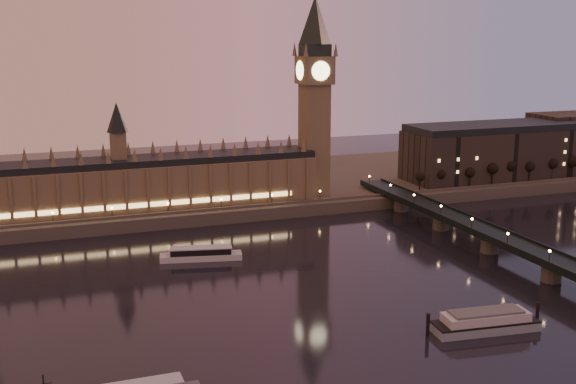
% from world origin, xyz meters
% --- Properties ---
extents(ground, '(700.00, 700.00, 0.00)m').
position_xyz_m(ground, '(0.00, 0.00, 0.00)').
color(ground, black).
rests_on(ground, ground).
extents(far_embankment, '(560.00, 130.00, 6.00)m').
position_xyz_m(far_embankment, '(30.00, 165.00, 3.00)').
color(far_embankment, '#423D35').
rests_on(far_embankment, ground).
extents(palace_of_westminster, '(180.00, 26.62, 52.00)m').
position_xyz_m(palace_of_westminster, '(-40.12, 120.99, 21.71)').
color(palace_of_westminster, brown).
rests_on(palace_of_westminster, ground).
extents(big_ben, '(17.68, 17.68, 104.00)m').
position_xyz_m(big_ben, '(53.99, 120.99, 63.95)').
color(big_ben, brown).
rests_on(big_ben, ground).
extents(westminster_bridge, '(13.20, 260.00, 15.30)m').
position_xyz_m(westminster_bridge, '(91.61, 0.00, 5.52)').
color(westminster_bridge, black).
rests_on(westminster_bridge, ground).
extents(city_block, '(155.00, 45.00, 34.00)m').
position_xyz_m(city_block, '(194.94, 130.93, 22.24)').
color(city_block, black).
rests_on(city_block, ground).
extents(bare_tree_0, '(5.79, 5.79, 11.77)m').
position_xyz_m(bare_tree_0, '(110.75, 109.00, 14.78)').
color(bare_tree_0, black).
rests_on(bare_tree_0, ground).
extents(bare_tree_1, '(5.79, 5.79, 11.77)m').
position_xyz_m(bare_tree_1, '(125.37, 109.00, 14.78)').
color(bare_tree_1, black).
rests_on(bare_tree_1, ground).
extents(bare_tree_2, '(5.79, 5.79, 11.77)m').
position_xyz_m(bare_tree_2, '(139.99, 109.00, 14.78)').
color(bare_tree_2, black).
rests_on(bare_tree_2, ground).
extents(bare_tree_3, '(5.79, 5.79, 11.77)m').
position_xyz_m(bare_tree_3, '(154.61, 109.00, 14.78)').
color(bare_tree_3, black).
rests_on(bare_tree_3, ground).
extents(bare_tree_4, '(5.79, 5.79, 11.77)m').
position_xyz_m(bare_tree_4, '(169.23, 109.00, 14.78)').
color(bare_tree_4, black).
rests_on(bare_tree_4, ground).
extents(bare_tree_5, '(5.79, 5.79, 11.77)m').
position_xyz_m(bare_tree_5, '(183.85, 109.00, 14.78)').
color(bare_tree_5, black).
rests_on(bare_tree_5, ground).
extents(bare_tree_6, '(5.79, 5.79, 11.77)m').
position_xyz_m(bare_tree_6, '(198.46, 109.00, 14.78)').
color(bare_tree_6, black).
rests_on(bare_tree_6, ground).
extents(bare_tree_7, '(5.79, 5.79, 11.77)m').
position_xyz_m(bare_tree_7, '(213.08, 109.00, 14.78)').
color(bare_tree_7, black).
rests_on(bare_tree_7, ground).
extents(cruise_boat_a, '(33.63, 13.92, 5.26)m').
position_xyz_m(cruise_boat_a, '(-23.70, 50.91, 2.32)').
color(cruise_boat_a, silver).
rests_on(cruise_boat_a, ground).
extents(moored_barge, '(38.29, 12.84, 7.06)m').
position_xyz_m(moored_barge, '(42.23, -48.84, 2.98)').
color(moored_barge, '#8091A3').
rests_on(moored_barge, ground).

